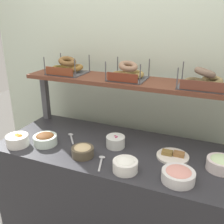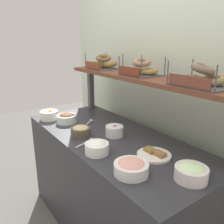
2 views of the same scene
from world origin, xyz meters
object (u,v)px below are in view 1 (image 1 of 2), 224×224
at_px(bowl_scallion_spread, 221,163).
at_px(bagel_basket_everything, 128,73).
at_px(bowl_fruit_salad, 18,140).
at_px(bowl_cream_cheese, 125,165).
at_px(bowl_hummus, 83,151).
at_px(bagel_basket_cinnamon_raisin, 67,68).
at_px(serving_spoon_by_edge, 101,161).
at_px(serving_plate_white, 173,156).
at_px(bagel_basket_poppy, 204,81).
at_px(bowl_chocolate_spread, 45,139).
at_px(bowl_beet_salad, 116,141).
at_px(bowl_lox_spread, 178,175).
at_px(serving_spoon_near_plate, 71,137).

bearing_deg(bowl_scallion_spread, bagel_basket_everything, 158.90).
height_order(bowl_fruit_salad, bowl_scallion_spread, same).
height_order(bowl_fruit_salad, bowl_cream_cheese, bowl_fruit_salad).
height_order(bowl_hummus, bagel_basket_everything, bagel_basket_everything).
height_order(bagel_basket_cinnamon_raisin, bagel_basket_everything, same).
bearing_deg(serving_spoon_by_edge, bagel_basket_cinnamon_raisin, 137.52).
distance_m(bowl_hummus, serving_plate_white, 0.59).
height_order(serving_spoon_by_edge, bagel_basket_poppy, bagel_basket_poppy).
xyz_separation_m(bowl_chocolate_spread, serving_spoon_by_edge, (0.47, -0.05, -0.03)).
distance_m(bowl_scallion_spread, bagel_basket_poppy, 0.53).
height_order(bowl_beet_salad, bowl_scallion_spread, bowl_scallion_spread).
distance_m(bowl_beet_salad, serving_plate_white, 0.40).
relative_size(bowl_hummus, serving_plate_white, 0.70).
bearing_deg(bowl_lox_spread, bagel_basket_poppy, 84.23).
xyz_separation_m(bowl_cream_cheese, bowl_scallion_spread, (0.53, 0.24, 0.00)).
xyz_separation_m(bowl_beet_salad, serving_spoon_by_edge, (-0.01, -0.22, -0.03)).
height_order(bowl_lox_spread, bowl_hummus, bowl_lox_spread).
height_order(bowl_hummus, serving_spoon_near_plate, bowl_hummus).
distance_m(bowl_scallion_spread, bagel_basket_everything, 0.87).
height_order(bowl_fruit_salad, bagel_basket_everything, bagel_basket_everything).
relative_size(bowl_fruit_salad, serving_spoon_near_plate, 1.07).
relative_size(bowl_hummus, bowl_fruit_salad, 0.94).
relative_size(bowl_lox_spread, bagel_basket_cinnamon_raisin, 0.66).
bearing_deg(serving_spoon_by_edge, bowl_cream_cheese, -12.08).
xyz_separation_m(bowl_fruit_salad, serving_plate_white, (1.05, 0.27, -0.03)).
bearing_deg(bowl_hummus, bowl_chocolate_spread, 173.32).
distance_m(bowl_beet_salad, bagel_basket_cinnamon_raisin, 0.72).
height_order(bowl_lox_spread, serving_spoon_near_plate, bowl_lox_spread).
distance_m(bowl_beet_salad, bowl_scallion_spread, 0.69).
bearing_deg(serving_spoon_near_plate, bagel_basket_cinnamon_raisin, 122.03).
relative_size(bowl_scallion_spread, serving_spoon_near_plate, 1.15).
xyz_separation_m(bowl_scallion_spread, serving_spoon_near_plate, (-1.05, 0.02, -0.04)).
bearing_deg(bowl_beet_salad, bowl_hummus, -127.30).
height_order(bowl_lox_spread, serving_spoon_by_edge, bowl_lox_spread).
bearing_deg(bowl_chocolate_spread, bowl_beet_salad, 18.73).
relative_size(bowl_hummus, bagel_basket_cinnamon_raisin, 0.52).
relative_size(bowl_chocolate_spread, bowl_lox_spread, 0.90).
bearing_deg(bagel_basket_everything, bagel_basket_cinnamon_raisin, -179.85).
xyz_separation_m(bowl_lox_spread, bowl_beet_salad, (-0.47, 0.23, 0.00)).
bearing_deg(bowl_lox_spread, serving_spoon_by_edge, 178.28).
distance_m(bowl_hummus, bowl_fruit_salad, 0.50).
bearing_deg(bowl_lox_spread, bowl_beet_salad, 153.88).
relative_size(bowl_hummus, bowl_beet_salad, 1.11).
xyz_separation_m(bowl_lox_spread, bowl_scallion_spread, (0.22, 0.21, 0.00)).
relative_size(bowl_hummus, bagel_basket_everything, 0.54).
xyz_separation_m(bowl_lox_spread, bagel_basket_poppy, (0.05, 0.46, 0.44)).
bearing_deg(bowl_fruit_salad, bowl_beet_salad, 21.30).
height_order(bowl_chocolate_spread, serving_spoon_near_plate, bowl_chocolate_spread).
xyz_separation_m(bowl_hummus, bagel_basket_poppy, (0.67, 0.43, 0.44)).
relative_size(bowl_lox_spread, serving_spoon_near_plate, 1.28).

